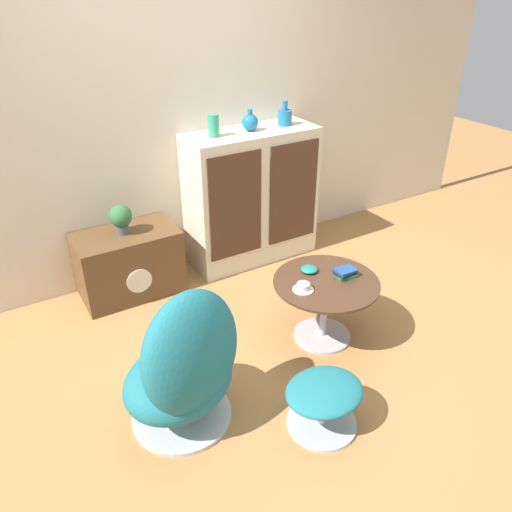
# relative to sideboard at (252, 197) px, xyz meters

# --- Properties ---
(ground_plane) EXTENTS (12.00, 12.00, 0.00)m
(ground_plane) POSITION_rel_sideboard_xyz_m (-0.57, -1.32, -0.55)
(ground_plane) COLOR #A87542
(wall_back) EXTENTS (6.40, 0.06, 2.60)m
(wall_back) POSITION_rel_sideboard_xyz_m (-0.57, 0.24, 0.75)
(wall_back) COLOR beige
(wall_back) RESTS_ON ground_plane
(sideboard) EXTENTS (1.07, 0.43, 1.10)m
(sideboard) POSITION_rel_sideboard_xyz_m (0.00, 0.00, 0.00)
(sideboard) COLOR beige
(sideboard) RESTS_ON ground_plane
(tv_console) EXTENTS (0.74, 0.45, 0.50)m
(tv_console) POSITION_rel_sideboard_xyz_m (-1.08, -0.01, -0.30)
(tv_console) COLOR brown
(tv_console) RESTS_ON ground_plane
(egg_chair) EXTENTS (0.81, 0.78, 0.86)m
(egg_chair) POSITION_rel_sideboard_xyz_m (-1.24, -1.42, -0.16)
(egg_chair) COLOR #B7B7BC
(egg_chair) RESTS_ON ground_plane
(ottoman) EXTENTS (0.43, 0.38, 0.29)m
(ottoman) POSITION_rel_sideboard_xyz_m (-0.63, -1.81, -0.35)
(ottoman) COLOR #B7B7BC
(ottoman) RESTS_ON ground_plane
(coffee_table) EXTENTS (0.68, 0.68, 0.45)m
(coffee_table) POSITION_rel_sideboard_xyz_m (-0.16, -1.21, -0.23)
(coffee_table) COLOR #B7B7BC
(coffee_table) RESTS_ON ground_plane
(vase_leftmost) EXTENTS (0.08, 0.08, 0.16)m
(vase_leftmost) POSITION_rel_sideboard_xyz_m (-0.32, 0.00, 0.63)
(vase_leftmost) COLOR #2D8E6B
(vase_leftmost) RESTS_ON sideboard
(vase_inner_left) EXTENTS (0.13, 0.13, 0.16)m
(vase_inner_left) POSITION_rel_sideboard_xyz_m (-0.01, 0.00, 0.61)
(vase_inner_left) COLOR #196699
(vase_inner_left) RESTS_ON sideboard
(vase_inner_right) EXTENTS (0.11, 0.11, 0.19)m
(vase_inner_right) POSITION_rel_sideboard_xyz_m (0.31, 0.00, 0.61)
(vase_inner_right) COLOR #196699
(vase_inner_right) RESTS_ON sideboard
(potted_plant) EXTENTS (0.16, 0.16, 0.22)m
(potted_plant) POSITION_rel_sideboard_xyz_m (-1.09, -0.01, 0.08)
(potted_plant) COLOR #4C4C51
(potted_plant) RESTS_ON tv_console
(teacup) EXTENTS (0.13, 0.13, 0.05)m
(teacup) POSITION_rel_sideboard_xyz_m (-0.35, -1.22, -0.08)
(teacup) COLOR silver
(teacup) RESTS_ON coffee_table
(book_stack) EXTENTS (0.14, 0.11, 0.06)m
(book_stack) POSITION_rel_sideboard_xyz_m (-0.03, -1.23, -0.07)
(book_stack) COLOR #237038
(book_stack) RESTS_ON coffee_table
(bowl) EXTENTS (0.11, 0.11, 0.04)m
(bowl) POSITION_rel_sideboard_xyz_m (-0.19, -1.06, -0.08)
(bowl) COLOR #1E7A70
(bowl) RESTS_ON coffee_table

